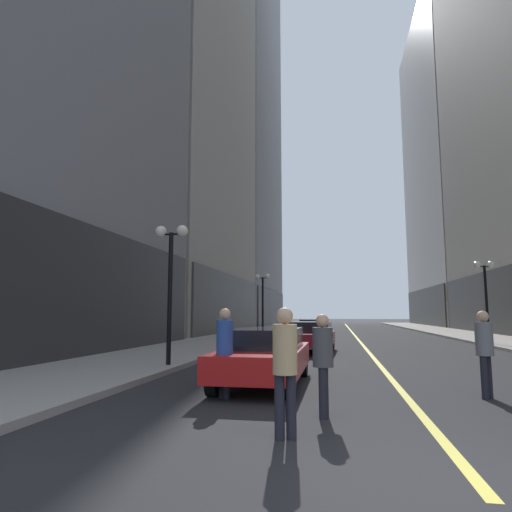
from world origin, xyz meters
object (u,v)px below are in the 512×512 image
car_maroon (311,336)px  street_lamp_right_mid (485,283)px  car_navy (314,329)px  street_lamp_left_far (263,291)px  pedestrian_with_orange_bag (323,357)px  pedestrian_in_blue_hoodie (225,345)px  street_lamp_left_near (171,263)px  car_red (265,354)px  pedestrian_in_tan_trench (285,361)px  pedestrian_in_grey_suit (485,347)px

car_maroon → street_lamp_right_mid: 10.66m
car_maroon → car_navy: 8.11m
street_lamp_left_far → pedestrian_with_orange_bag: bearing=-78.4°
pedestrian_in_blue_hoodie → street_lamp_left_near: size_ratio=0.40×
pedestrian_in_blue_hoodie → street_lamp_left_far: bearing=97.2°
pedestrian_in_blue_hoodie → street_lamp_left_near: (-2.78, 4.15, 2.21)m
car_maroon → pedestrian_with_orange_bag: pedestrian_with_orange_bag is taller
car_red → pedestrian_with_orange_bag: size_ratio=2.81×
car_red → street_lamp_left_near: street_lamp_left_near is taller
pedestrian_in_blue_hoodie → pedestrian_with_orange_bag: bearing=-34.3°
pedestrian_with_orange_bag → street_lamp_right_mid: bearing=65.7°
car_red → pedestrian_in_tan_trench: size_ratio=2.66×
car_red → pedestrian_in_grey_suit: (4.65, -1.00, 0.30)m
street_lamp_left_near → car_maroon: bearing=60.3°
street_lamp_left_near → street_lamp_left_far: bearing=90.0°
car_navy → street_lamp_left_far: bearing=141.7°
car_red → street_lamp_right_mid: 17.49m
street_lamp_left_near → street_lamp_left_far: (0.00, 17.85, 0.00)m
pedestrian_in_blue_hoodie → street_lamp_left_far: (-2.78, 21.99, 2.21)m
street_lamp_right_mid → car_maroon: bearing=-149.2°
pedestrian_in_tan_trench → street_lamp_right_mid: bearing=66.0°
pedestrian_in_blue_hoodie → street_lamp_left_far: size_ratio=0.40×
street_lamp_left_far → car_red: bearing=-80.7°
pedestrian_in_blue_hoodie → pedestrian_in_grey_suit: size_ratio=1.03×
pedestrian_in_grey_suit → pedestrian_in_tan_trench: size_ratio=0.98×
street_lamp_left_near → car_navy: bearing=76.3°
car_maroon → street_lamp_left_far: 11.93m
car_navy → car_maroon: bearing=-88.2°
car_navy → street_lamp_left_near: 15.62m
car_navy → pedestrian_with_orange_bag: pedestrian_with_orange_bag is taller
street_lamp_left_near → street_lamp_left_far: size_ratio=1.00×
car_maroon → pedestrian_with_orange_bag: bearing=-85.9°
pedestrian_in_blue_hoodie → pedestrian_in_tan_trench: pedestrian_in_blue_hoodie is taller
car_navy → pedestrian_with_orange_bag: 20.53m
pedestrian_with_orange_bag → car_navy: bearing=93.2°
pedestrian_in_blue_hoodie → pedestrian_with_orange_bag: size_ratio=1.07×
pedestrian_in_blue_hoodie → pedestrian_in_tan_trench: bearing=-60.6°
pedestrian_in_grey_suit → pedestrian_in_tan_trench: pedestrian_in_tan_trench is taller
pedestrian_in_tan_trench → street_lamp_left_near: size_ratio=0.40×
pedestrian_in_tan_trench → street_lamp_right_mid: 20.97m
pedestrian_in_tan_trench → street_lamp_right_mid: (8.48, 19.05, 2.22)m
street_lamp_right_mid → car_navy: bearing=163.0°
pedestrian_in_tan_trench → street_lamp_left_near: (-4.32, 6.88, 2.22)m
car_navy → pedestrian_in_blue_hoodie: (-0.86, -19.12, 0.33)m
pedestrian_in_blue_hoodie → pedestrian_with_orange_bag: pedestrian_in_blue_hoodie is taller
pedestrian_in_grey_suit → pedestrian_in_tan_trench: (-3.64, -3.57, 0.02)m
car_maroon → street_lamp_right_mid: bearing=30.8°
pedestrian_in_blue_hoodie → pedestrian_in_tan_trench: size_ratio=1.01×
car_red → pedestrian_in_grey_suit: 4.76m
car_navy → pedestrian_with_orange_bag: bearing=-86.8°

